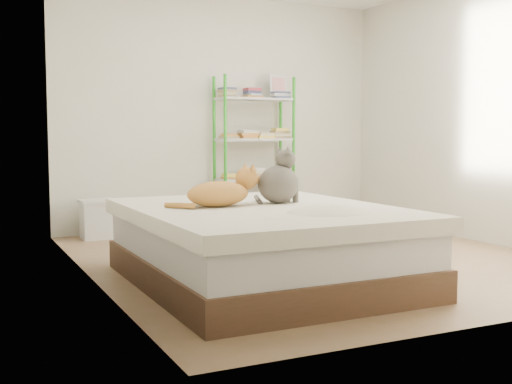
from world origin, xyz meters
TOP-DOWN VIEW (x-y plane):
  - room at (0.00, 0.00)m, footprint 3.81×4.21m
  - bed at (-0.84, -0.64)m, footprint 1.72×2.15m
  - orange_cat at (-1.11, -0.51)m, footprint 0.61×0.39m
  - grey_cat at (-0.62, -0.48)m, footprint 0.41×0.36m
  - shelf_unit at (0.31, 1.88)m, footprint 0.88×0.36m
  - cardboard_box at (0.25, 0.73)m, footprint 0.57×0.58m
  - white_bin at (-1.48, 1.85)m, footprint 0.35×0.31m

SIDE VIEW (x-z plane):
  - cardboard_box at x=0.25m, z-range -0.02..0.35m
  - white_bin at x=-1.48m, z-range 0.00..0.40m
  - bed at x=-0.84m, z-range 0.00..0.54m
  - orange_cat at x=-1.11m, z-range 0.54..0.77m
  - grey_cat at x=-0.62m, z-range 0.54..0.95m
  - shelf_unit at x=0.31m, z-range -0.01..1.73m
  - room at x=0.00m, z-range 0.00..2.61m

